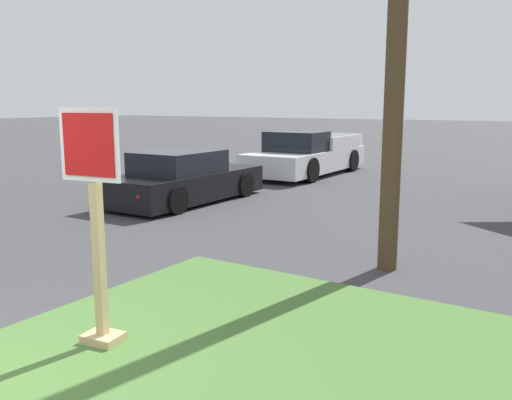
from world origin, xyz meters
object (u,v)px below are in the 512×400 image
object	(u,v)px
manhole_cover	(240,292)
pickup_truck_white	(306,156)
stop_sign	(97,235)
parked_sedan_black	(183,180)

from	to	relation	value
manhole_cover	pickup_truck_white	world-z (taller)	pickup_truck_white
stop_sign	pickup_truck_white	bearing A→B (deg)	109.38
stop_sign	manhole_cover	bearing A→B (deg)	84.66
manhole_cover	pickup_truck_white	size ratio (longest dim) A/B	0.12
stop_sign	parked_sedan_black	xyz separation A→B (m)	(-4.63, 6.68, -0.61)
parked_sedan_black	stop_sign	bearing A→B (deg)	-55.25
parked_sedan_black	pickup_truck_white	world-z (taller)	pickup_truck_white
pickup_truck_white	parked_sedan_black	bearing A→B (deg)	-91.11
stop_sign	manhole_cover	distance (m)	2.37
parked_sedan_black	manhole_cover	bearing A→B (deg)	-43.67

